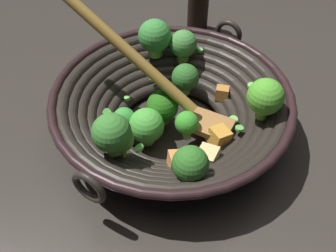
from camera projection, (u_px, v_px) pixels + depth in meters
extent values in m
plane|color=#332D28|center=(171.00, 131.00, 0.71)|extent=(4.00, 4.00, 0.00)
cylinder|color=black|center=(172.00, 129.00, 0.71)|extent=(0.16, 0.16, 0.01)
torus|color=black|center=(172.00, 123.00, 0.70)|extent=(0.21, 0.21, 0.02)
torus|color=black|center=(172.00, 120.00, 0.69)|extent=(0.24, 0.24, 0.02)
torus|color=black|center=(172.00, 116.00, 0.68)|extent=(0.26, 0.26, 0.02)
torus|color=black|center=(172.00, 112.00, 0.68)|extent=(0.29, 0.29, 0.02)
torus|color=black|center=(172.00, 108.00, 0.67)|extent=(0.32, 0.32, 0.02)
torus|color=black|center=(172.00, 104.00, 0.66)|extent=(0.35, 0.35, 0.02)
torus|color=black|center=(172.00, 100.00, 0.66)|extent=(0.37, 0.37, 0.02)
torus|color=black|center=(172.00, 96.00, 0.65)|extent=(0.39, 0.39, 0.01)
torus|color=black|center=(229.00, 33.00, 0.77)|extent=(0.05, 0.03, 0.05)
torus|color=black|center=(89.00, 188.00, 0.53)|extent=(0.05, 0.03, 0.05)
cylinder|color=#7AA945|center=(155.00, 51.00, 0.75)|extent=(0.03, 0.03, 0.02)
sphere|color=#3A8B3A|center=(155.00, 36.00, 0.73)|extent=(0.06, 0.06, 0.06)
cylinder|color=#7DAC4D|center=(183.00, 57.00, 0.76)|extent=(0.03, 0.03, 0.02)
sphere|color=#44883D|center=(183.00, 44.00, 0.73)|extent=(0.05, 0.05, 0.05)
cylinder|color=#76AF5C|center=(186.00, 134.00, 0.66)|extent=(0.02, 0.02, 0.02)
sphere|color=green|center=(187.00, 123.00, 0.64)|extent=(0.04, 0.04, 0.04)
cylinder|color=#85AC46|center=(122.00, 151.00, 0.60)|extent=(0.02, 0.02, 0.02)
sphere|color=#4F9333|center=(121.00, 139.00, 0.58)|extent=(0.04, 0.04, 0.04)
cylinder|color=#5B8D3B|center=(163.00, 118.00, 0.69)|extent=(0.03, 0.03, 0.02)
sphere|color=#276817|center=(163.00, 106.00, 0.67)|extent=(0.05, 0.05, 0.05)
cylinder|color=#6D9846|center=(147.00, 138.00, 0.67)|extent=(0.03, 0.03, 0.01)
sphere|color=green|center=(146.00, 126.00, 0.65)|extent=(0.06, 0.06, 0.06)
cylinder|color=#66A842|center=(190.00, 176.00, 0.57)|extent=(0.02, 0.02, 0.01)
sphere|color=#2F6E24|center=(190.00, 164.00, 0.55)|extent=(0.05, 0.05, 0.05)
cylinder|color=#6C9D4A|center=(185.00, 90.00, 0.73)|extent=(0.02, 0.02, 0.02)
sphere|color=#2E6828|center=(185.00, 77.00, 0.71)|extent=(0.05, 0.05, 0.05)
cylinder|color=#78B04A|center=(114.00, 148.00, 0.59)|extent=(0.03, 0.03, 0.02)
sphere|color=#397F2F|center=(111.00, 133.00, 0.57)|extent=(0.06, 0.06, 0.06)
cylinder|color=#66A142|center=(125.00, 129.00, 0.67)|extent=(0.01, 0.01, 0.02)
sphere|color=green|center=(124.00, 119.00, 0.65)|extent=(0.04, 0.04, 0.04)
cylinder|color=#76B13F|center=(262.00, 114.00, 0.63)|extent=(0.02, 0.02, 0.02)
sphere|color=#51A92D|center=(265.00, 99.00, 0.61)|extent=(0.06, 0.06, 0.06)
cube|color=#E2BA76|center=(208.00, 157.00, 0.61)|extent=(0.04, 0.04, 0.03)
cube|color=#C67D37|center=(222.00, 93.00, 0.72)|extent=(0.02, 0.03, 0.03)
cube|color=gold|center=(219.00, 137.00, 0.64)|extent=(0.04, 0.04, 0.03)
cube|color=#E18C48|center=(178.00, 162.00, 0.60)|extent=(0.04, 0.04, 0.03)
cylinder|color=#6BC651|center=(233.00, 121.00, 0.66)|extent=(0.02, 0.02, 0.01)
cylinder|color=#6BC651|center=(139.00, 148.00, 0.59)|extent=(0.02, 0.02, 0.01)
cylinder|color=#6BC651|center=(153.00, 79.00, 0.74)|extent=(0.02, 0.01, 0.01)
cylinder|color=#56B247|center=(239.00, 128.00, 0.63)|extent=(0.01, 0.01, 0.01)
cylinder|color=#56B247|center=(107.00, 113.00, 0.66)|extent=(0.02, 0.02, 0.01)
cylinder|color=#6BC651|center=(251.00, 86.00, 0.68)|extent=(0.02, 0.02, 0.01)
cylinder|color=#56B247|center=(200.00, 50.00, 0.75)|extent=(0.01, 0.01, 0.01)
cylinder|color=#6BC651|center=(179.00, 162.00, 0.58)|extent=(0.02, 0.02, 0.01)
cylinder|color=#6BC651|center=(127.00, 98.00, 0.70)|extent=(0.01, 0.01, 0.01)
cube|color=#9E6B38|center=(210.00, 125.00, 0.65)|extent=(0.08, 0.07, 0.01)
cylinder|color=olive|center=(124.00, 48.00, 0.63)|extent=(0.25, 0.08, 0.17)
cylinder|color=black|center=(198.00, 3.00, 0.88)|extent=(0.04, 0.04, 0.13)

